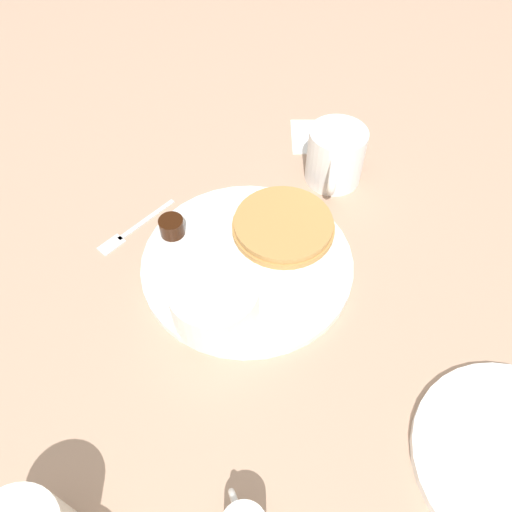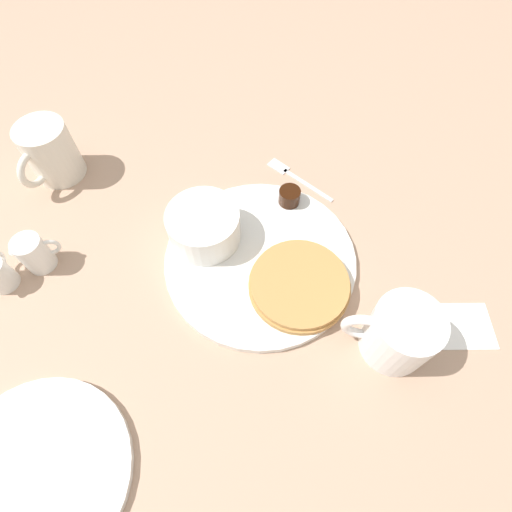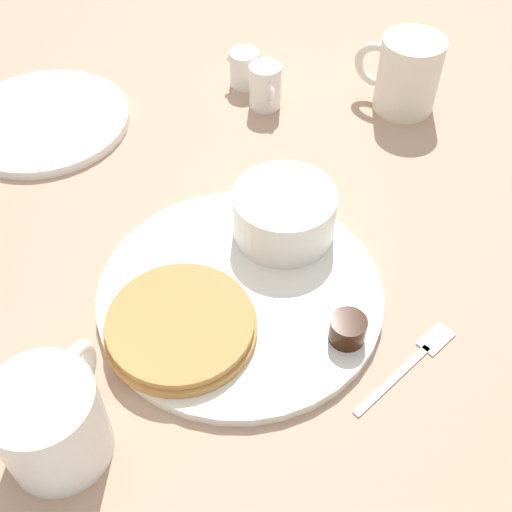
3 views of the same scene
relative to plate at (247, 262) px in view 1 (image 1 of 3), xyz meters
name	(u,v)px [view 1 (image 1 of 3)]	position (x,y,z in m)	size (l,w,h in m)	color
ground_plane	(247,265)	(0.00, 0.00, -0.01)	(4.00, 4.00, 0.00)	tan
plate	(247,262)	(0.00, 0.00, 0.00)	(0.29, 0.29, 0.01)	white
pancake_stack	(283,225)	(0.05, -0.06, 0.01)	(0.15, 0.15, 0.02)	#B78447
bowl	(214,300)	(-0.08, 0.05, 0.04)	(0.11, 0.11, 0.06)	white
syrup_cup	(172,227)	(0.07, 0.10, 0.02)	(0.03, 0.03, 0.03)	black
butter_ramekin	(196,311)	(-0.08, 0.08, 0.02)	(0.05, 0.05, 0.04)	white
coffee_mug	(335,157)	(0.15, -0.16, 0.04)	(0.12, 0.09, 0.09)	white
fork	(129,231)	(0.09, 0.16, 0.00)	(0.09, 0.12, 0.00)	silver
napkin	(311,136)	(0.25, -0.15, 0.00)	(0.10, 0.08, 0.00)	white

